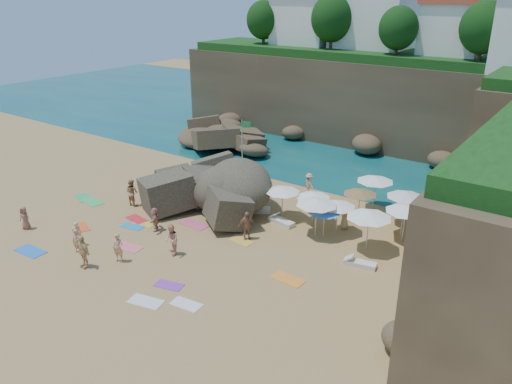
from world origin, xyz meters
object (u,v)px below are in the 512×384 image
Objects in this scene: flag_pole at (243,138)px; person_stand_0 at (76,241)px; rock_outcrop at (210,204)px; person_stand_3 at (247,226)px; person_stand_5 at (248,170)px; person_stand_2 at (309,184)px; person_stand_6 at (77,233)px; parasol_2 at (406,194)px; parasol_0 at (375,179)px; lounger_0 at (256,210)px; parasol_1 at (282,189)px; person_stand_4 at (345,217)px; person_stand_1 at (132,192)px.

flag_pole reaches higher than person_stand_0.
person_stand_3 is at bearing -27.26° from rock_outcrop.
person_stand_5 reaches higher than rock_outcrop.
person_stand_6 is (-7.18, -15.06, -0.04)m from person_stand_2.
person_stand_5 is at bearing 33.40° from person_stand_2.
person_stand_0 is 0.90× the size of person_stand_2.
person_stand_3 is (6.99, 7.05, 0.19)m from person_stand_0.
person_stand_5 is (-12.98, 0.70, -1.25)m from parasol_2.
parasol_2 is at bearing 21.25° from rock_outcrop.
person_stand_3 is (-4.42, -8.84, -1.29)m from parasol_0.
person_stand_0 is 0.95m from person_stand_6.
person_stand_6 is (-5.86, -10.04, 0.61)m from lounger_0.
rock_outcrop is 13.39m from parasol_2.
parasol_2 is 1.69× the size of person_stand_0.
parasol_0 is at bearing 9.96° from person_stand_3.
parasol_1 is at bearing -29.02° from person_stand_5.
flag_pole is at bearing 74.13° from person_stand_3.
parasol_0 reaches higher than person_stand_2.
lounger_0 is 11.64m from person_stand_6.
parasol_1 reaches higher than rock_outcrop.
parasol_0 reaches higher than parasol_1.
person_stand_2 is (4.70, 5.88, 0.80)m from rock_outcrop.
person_stand_0 is 0.95× the size of person_stand_6.
person_stand_3 reaches higher than rock_outcrop.
parasol_1 is at bearing -179.22° from person_stand_6.
person_stand_3 is at bearing -91.47° from parasol_1.
parasol_2 is at bearing -9.37° from flag_pole.
flag_pole is at bearing 108.32° from rock_outcrop.
parasol_2 reaches higher than person_stand_6.
person_stand_3 is at bearing 123.08° from person_stand_2.
person_stand_3 reaches higher than person_stand_0.
person_stand_0 is at bearing -147.67° from lounger_0.
lounger_0 is at bearing -140.07° from parasol_0.
lounger_0 is 6.25m from person_stand_4.
person_stand_2 is at bearing 51.31° from rock_outcrop.
flag_pole is 10.78m from person_stand_1.
rock_outcrop is 3.50m from lounger_0.
person_stand_3 is (9.64, 0.51, -0.06)m from person_stand_1.
person_stand_3 is at bearing -73.58° from person_stand_4.
flag_pole is at bearing 141.84° from parasol_1.
person_stand_0 is at bearing -75.55° from person_stand_4.
person_stand_3 is (0.56, -8.59, 0.11)m from person_stand_2.
rock_outcrop is 4.66× the size of person_stand_5.
person_stand_1 is 1.17× the size of person_stand_4.
person_stand_1 is 1.11× the size of person_stand_5.
parasol_0 is 19.60m from person_stand_6.
person_stand_0 is at bearing 89.96° from person_stand_6.
lounger_0 is at bearing 52.96° from person_stand_0.
person_stand_1 is (-14.06, -9.35, -1.23)m from parasol_0.
person_stand_4 is (-0.20, -4.07, -1.37)m from parasol_0.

